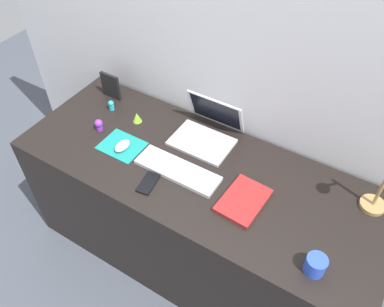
% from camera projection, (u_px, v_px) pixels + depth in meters
% --- Properties ---
extents(ground_plane, '(6.00, 6.00, 0.00)m').
position_uv_depth(ground_plane, '(196.00, 251.00, 2.38)').
color(ground_plane, '#474C56').
extents(back_wall, '(2.99, 0.05, 1.56)m').
position_uv_depth(back_wall, '(235.00, 118.00, 2.05)').
color(back_wall, silver).
rests_on(back_wall, ground_plane).
extents(desk, '(1.79, 0.68, 0.74)m').
position_uv_depth(desk, '(197.00, 215.00, 2.12)').
color(desk, black).
rests_on(desk, ground_plane).
extents(laptop, '(0.30, 0.28, 0.20)m').
position_uv_depth(laptop, '(208.00, 128.00, 1.97)').
color(laptop, silver).
rests_on(laptop, desk).
extents(keyboard, '(0.41, 0.13, 0.02)m').
position_uv_depth(keyboard, '(178.00, 170.00, 1.83)').
color(keyboard, silver).
rests_on(keyboard, desk).
extents(mousepad, '(0.21, 0.17, 0.00)m').
position_uv_depth(mousepad, '(122.00, 146.00, 1.96)').
color(mousepad, teal).
rests_on(mousepad, desk).
extents(mouse, '(0.06, 0.10, 0.03)m').
position_uv_depth(mouse, '(122.00, 146.00, 1.93)').
color(mouse, silver).
rests_on(mouse, mousepad).
extents(cell_phone, '(0.08, 0.14, 0.01)m').
position_uv_depth(cell_phone, '(148.00, 183.00, 1.79)').
color(cell_phone, black).
rests_on(cell_phone, desk).
extents(desk_lamp, '(0.11, 0.17, 0.37)m').
position_uv_depth(desk_lamp, '(384.00, 185.00, 1.56)').
color(desk_lamp, '#A5844C').
rests_on(desk_lamp, desk).
extents(notebook_pad, '(0.18, 0.25, 0.02)m').
position_uv_depth(notebook_pad, '(243.00, 200.00, 1.71)').
color(notebook_pad, maroon).
rests_on(notebook_pad, desk).
extents(picture_frame, '(0.12, 0.02, 0.15)m').
position_uv_depth(picture_frame, '(111.00, 86.00, 2.19)').
color(picture_frame, black).
rests_on(picture_frame, desk).
extents(coffee_mug, '(0.08, 0.08, 0.08)m').
position_uv_depth(coffee_mug, '(315.00, 265.00, 1.46)').
color(coffee_mug, blue).
rests_on(coffee_mug, desk).
extents(toy_figurine_lime, '(0.05, 0.05, 0.05)m').
position_uv_depth(toy_figurine_lime, '(137.00, 117.00, 2.07)').
color(toy_figurine_lime, '#8CDB33').
rests_on(toy_figurine_lime, desk).
extents(toy_figurine_cyan, '(0.03, 0.03, 0.06)m').
position_uv_depth(toy_figurine_cyan, '(111.00, 105.00, 2.14)').
color(toy_figurine_cyan, '#28B7CC').
rests_on(toy_figurine_cyan, desk).
extents(toy_figurine_purple, '(0.04, 0.04, 0.06)m').
position_uv_depth(toy_figurine_purple, '(99.00, 125.00, 2.02)').
color(toy_figurine_purple, purple).
rests_on(toy_figurine_purple, desk).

